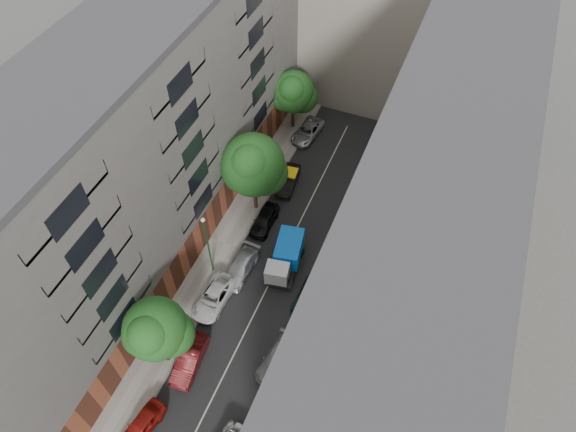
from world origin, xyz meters
The scene contains 22 objects.
ground centered at (0.00, 0.00, 0.00)m, with size 120.00×120.00×0.00m, color #4C4C49.
road_surface centered at (0.00, 0.00, 0.01)m, with size 8.00×44.00×0.02m, color black.
sidewalk_left centered at (-5.50, 0.00, 0.07)m, with size 3.00×44.00×0.15m, color gray.
sidewalk_right centered at (5.50, 0.00, 0.07)m, with size 3.00×44.00×0.15m, color gray.
building_left centered at (-11.00, 0.00, 10.00)m, with size 8.00×44.00×20.00m, color #514E4C.
building_right centered at (11.00, 0.00, 10.00)m, with size 8.00×44.00×20.00m, color tan.
building_endcap centered at (0.00, 28.00, 9.00)m, with size 18.00×12.00×18.00m, color gray.
tarp_truck centered at (0.60, -0.08, 1.35)m, with size 2.94×5.60×2.45m.
car_left_0 centered at (-3.59, -17.00, 0.68)m, with size 1.61×4.01×1.37m, color maroon.
car_left_1 centered at (-2.80, -11.40, 0.76)m, with size 1.60×4.59×1.51m, color #4F0F12.
car_left_2 centered at (-3.60, -5.80, 0.68)m, with size 2.26×4.90×1.36m, color silver.
car_left_3 centered at (-2.80, -2.20, 0.70)m, with size 1.95×4.80×1.39m, color #B9B8BD.
car_left_4 centered at (-2.99, 3.40, 0.72)m, with size 1.71×4.25×1.45m, color black.
car_left_5 centered at (-2.80, 9.00, 0.73)m, with size 1.54×4.40×1.45m, color black.
car_left_6 centered at (-3.60, 16.60, 0.67)m, with size 2.23×4.83×1.34m, color #BAB9BE.
car_right_1 centered at (3.37, -8.80, 0.66)m, with size 1.85×4.54×1.32m, color slate.
car_right_2 centered at (3.60, -2.60, 0.70)m, with size 1.65×4.09×1.39m, color black.
tree_near centered at (-4.50, -11.88, 5.10)m, with size 4.96×4.63×7.52m.
tree_mid centered at (-4.50, 4.89, 5.78)m, with size 5.96×5.78×8.72m.
tree_far centered at (-5.55, 17.25, 4.75)m, with size 4.87×4.52×7.04m.
lamp_post centered at (-5.16, -3.04, 4.51)m, with size 0.36×0.36×7.19m.
pedestrian centered at (6.40, 9.23, 0.97)m, with size 0.60×0.39×1.64m, color black.
Camera 1 is at (10.34, -23.72, 38.33)m, focal length 32.00 mm.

